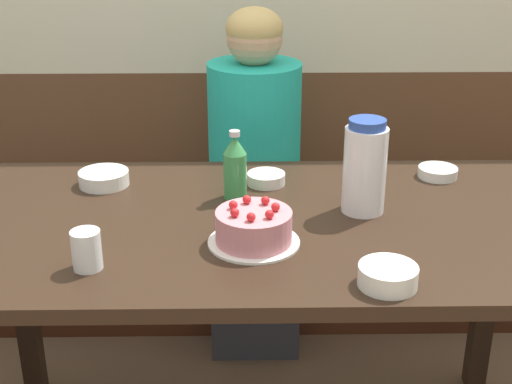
{
  "coord_description": "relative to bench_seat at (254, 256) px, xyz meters",
  "views": [
    {
      "loc": [
        -0.03,
        -1.56,
        1.5
      ],
      "look_at": [
        -0.01,
        0.05,
        0.82
      ],
      "focal_mm": 50.0,
      "sensor_mm": 36.0,
      "label": 1
    }
  ],
  "objects": [
    {
      "name": "glass_water_tall",
      "position": [
        -0.36,
        -1.07,
        0.59
      ],
      "size": [
        0.06,
        0.06,
        0.09
      ],
      "color": "silver",
      "rests_on": "dining_table"
    },
    {
      "name": "bowl_rice_small",
      "position": [
        0.02,
        -0.6,
        0.56
      ],
      "size": [
        0.1,
        0.1,
        0.03
      ],
      "color": "white",
      "rests_on": "dining_table"
    },
    {
      "name": "water_pitcher",
      "position": [
        0.26,
        -0.78,
        0.66
      ],
      "size": [
        0.1,
        0.1,
        0.24
      ],
      "color": "white",
      "rests_on": "dining_table"
    },
    {
      "name": "bench_seat",
      "position": [
        0.0,
        0.0,
        0.0
      ],
      "size": [
        2.75,
        0.38,
        0.45
      ],
      "color": "#472314",
      "rests_on": "ground_plane"
    },
    {
      "name": "bowl_soup_white",
      "position": [
        0.5,
        -0.56,
        0.56
      ],
      "size": [
        0.11,
        0.11,
        0.03
      ],
      "color": "white",
      "rests_on": "dining_table"
    },
    {
      "name": "dining_table",
      "position": [
        0.0,
        -0.83,
        0.45
      ],
      "size": [
        1.53,
        0.8,
        0.77
      ],
      "color": "black",
      "rests_on": "ground_plane"
    },
    {
      "name": "birthday_cake",
      "position": [
        -0.01,
        -0.96,
        0.58
      ],
      "size": [
        0.21,
        0.21,
        0.1
      ],
      "color": "white",
      "rests_on": "dining_table"
    },
    {
      "name": "person_teal_shirt",
      "position": [
        0.0,
        -0.17,
        0.32
      ],
      "size": [
        0.3,
        0.34,
        1.18
      ],
      "rotation": [
        0.0,
        0.0,
        -1.57
      ],
      "color": "#33333D",
      "rests_on": "ground_plane"
    },
    {
      "name": "soju_bottle",
      "position": [
        -0.06,
        -0.7,
        0.63
      ],
      "size": [
        0.06,
        0.06,
        0.18
      ],
      "color": "#388E4C",
      "rests_on": "dining_table"
    },
    {
      "name": "bowl_sauce_shallow",
      "position": [
        0.25,
        -1.15,
        0.57
      ],
      "size": [
        0.12,
        0.12,
        0.04
      ],
      "color": "white",
      "rests_on": "dining_table"
    },
    {
      "name": "bowl_side_dish",
      "position": [
        -0.41,
        -0.61,
        0.56
      ],
      "size": [
        0.13,
        0.13,
        0.04
      ],
      "color": "white",
      "rests_on": "dining_table"
    }
  ]
}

